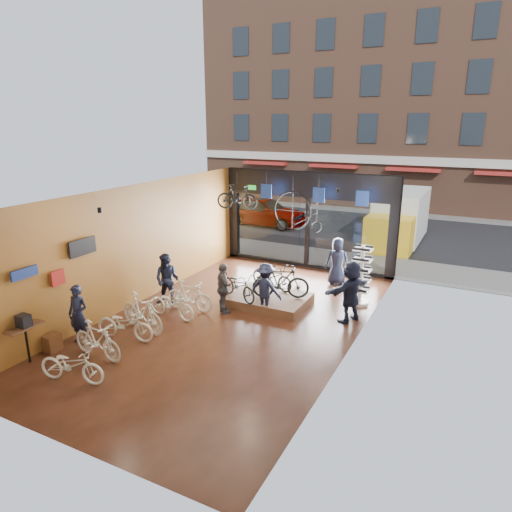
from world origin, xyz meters
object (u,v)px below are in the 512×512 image
Objects in this scene: box_truck at (397,220)px; hung_bike at (237,197)px; floor_bike_0 at (72,365)px; customer_1 at (167,280)px; floor_bike_5 at (189,296)px; display_bike_right at (272,276)px; display_bike_mid at (281,282)px; floor_bike_1 at (97,340)px; customer_3 at (265,289)px; sunglasses_rack at (361,275)px; customer_5 at (351,291)px; penny_farthing at (300,213)px; customer_2 at (223,289)px; customer_0 at (78,314)px; customer_4 at (337,261)px; display_bike_left at (239,285)px; display_platform at (270,300)px; floor_bike_2 at (125,324)px; street_car at (263,211)px; floor_bike_4 at (172,304)px; floor_bike_3 at (142,312)px.

hung_bike is at bearing -125.07° from box_truck.
customer_1 is at bearing -2.09° from floor_bike_0.
display_bike_right is at bearing -45.01° from floor_bike_5.
customer_1 is (-3.29, -1.44, 0.00)m from display_bike_mid.
customer_3 reaches higher than floor_bike_1.
sunglasses_rack is 5.61m from hung_bike.
floor_bike_0 is 7.63m from customer_5.
customer_2 is at bearing -102.70° from penny_farthing.
floor_bike_0 is at bearing -92.76° from customer_1.
penny_farthing reaches higher than customer_0.
customer_3 is 0.94× the size of customer_4.
display_bike_left is at bearing 7.25° from customer_1.
customer_2 reaches higher than floor_bike_0.
display_platform is at bearing 13.13° from customer_1.
street_car is at bearing 1.68° from floor_bike_2.
floor_bike_5 is 2.57m from display_platform.
sunglasses_rack is at bearing -87.47° from box_truck.
customer_4 is 0.92× the size of customer_5.
customer_4 is (1.15, 3.52, 0.05)m from customer_3.
sunglasses_rack is at bearing -113.92° from hung_bike.
floor_bike_3 is at bearing 171.27° from floor_bike_4.
penny_farthing is at bearing -19.02° from floor_bike_4.
floor_bike_2 is at bearing -109.49° from penny_farthing.
sunglasses_rack is at bearing 38.63° from customer_0.
display_bike_right reaches higher than floor_bike_3.
floor_bike_0 is 1.11m from floor_bike_1.
floor_bike_0 is 0.67× the size of display_platform.
customer_2 is at bearing 38.01° from customer_4.
street_car is 14.55m from floor_bike_2.
customer_4 is at bearing -41.39° from display_bike_mid.
penny_farthing is at bearing 136.72° from sunglasses_rack.
floor_bike_3 is 1.11× the size of floor_bike_5.
street_car is 0.78× the size of box_truck.
box_truck reaches higher than street_car.
box_truck reaches higher than customer_0.
floor_bike_2 is at bearing 168.31° from display_bike_right.
display_bike_left is (1.67, 3.29, 0.30)m from floor_bike_2.
customer_5 reaches higher than customer_2.
box_truck reaches higher than floor_bike_1.
street_car is at bearing -61.35° from customer_3.
customer_4 is 3.18m from customer_5.
customer_3 is at bearing 0.86° from customer_1.
floor_bike_2 is at bearing 121.31° from display_bike_mid.
floor_bike_4 is 1.05× the size of customer_0.
floor_bike_5 reaches higher than floor_bike_0.
floor_bike_1 is at bearing -94.31° from customer_1.
customer_2 is at bearing -16.49° from floor_bike_1.
floor_bike_1 is 1.08m from floor_bike_2.
street_car is at bearing 41.60° from display_bike_right.
floor_bike_5 reaches higher than display_platform.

